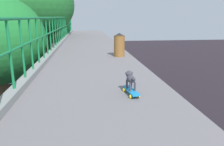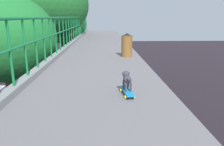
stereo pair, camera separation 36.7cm
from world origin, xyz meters
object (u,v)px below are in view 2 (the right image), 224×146
Objects in this scene: car_black_seventh at (38,85)px; litter_bin at (127,45)px; toy_skateboard at (127,91)px; car_grey_fifth at (4,121)px; city_bus at (36,53)px; small_dog at (127,78)px.

litter_bin reaches higher than car_black_seventh.
car_black_seventh is at bearing 112.33° from toy_skateboard.
city_bus is at bearing 100.98° from car_grey_fifth.
city_bus reaches higher than car_black_seventh.
small_dog is at bearing -95.85° from litter_bin.
litter_bin is (6.80, -4.87, 5.17)m from car_grey_fifth.
car_black_seventh is at bearing -72.76° from city_bus.
litter_bin is at bearing -60.60° from car_black_seventh.
small_dog is 3.69m from litter_bin.
city_bus is 14.07× the size of litter_bin.
litter_bin is (10.38, -23.30, 4.05)m from city_bus.
car_grey_fifth is at bearing -79.02° from city_bus.
car_grey_fifth is 13.18× the size of small_dog.
car_grey_fifth is at bearing -88.42° from car_black_seventh.
car_grey_fifth is at bearing 126.81° from toy_skateboard.
city_bus is (-3.37, 10.86, 1.25)m from car_black_seventh.
city_bus is 32.59× the size of small_dog.
toy_skateboard is 0.22m from small_dog.
litter_bin is at bearing 84.29° from toy_skateboard.
car_grey_fifth is 0.40× the size of city_bus.
city_bus is 25.82m from litter_bin.
toy_skateboard is at bearing -86.50° from small_dog.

